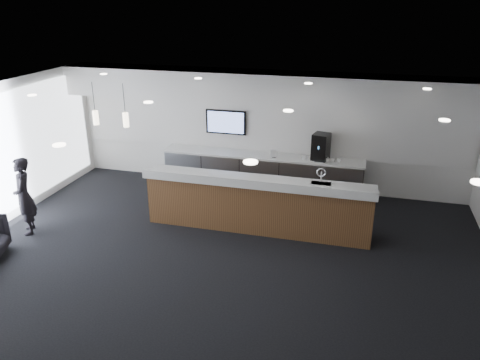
# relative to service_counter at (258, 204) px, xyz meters

# --- Properties ---
(ground) EXTENTS (10.00, 10.00, 0.00)m
(ground) POSITION_rel_service_counter_xyz_m (-0.38, -1.53, -0.58)
(ground) COLOR black
(ground) RESTS_ON ground
(ceiling) EXTENTS (10.00, 8.00, 0.02)m
(ceiling) POSITION_rel_service_counter_xyz_m (-0.38, -1.53, 2.42)
(ceiling) COLOR black
(ceiling) RESTS_ON back_wall
(back_wall) EXTENTS (10.00, 0.02, 3.00)m
(back_wall) POSITION_rel_service_counter_xyz_m (-0.38, 2.47, 0.92)
(back_wall) COLOR silver
(back_wall) RESTS_ON ground
(soffit_bulkhead) EXTENTS (10.00, 0.90, 0.70)m
(soffit_bulkhead) POSITION_rel_service_counter_xyz_m (-0.38, 2.02, 2.07)
(soffit_bulkhead) COLOR silver
(soffit_bulkhead) RESTS_ON back_wall
(alcove_panel) EXTENTS (9.80, 0.06, 1.40)m
(alcove_panel) POSITION_rel_service_counter_xyz_m (-0.38, 2.44, 1.02)
(alcove_panel) COLOR silver
(alcove_panel) RESTS_ON back_wall
(back_credenza) EXTENTS (5.06, 0.66, 0.95)m
(back_credenza) POSITION_rel_service_counter_xyz_m (-0.38, 2.11, -0.10)
(back_credenza) COLOR gray
(back_credenza) RESTS_ON ground
(wall_tv) EXTENTS (1.05, 0.08, 0.62)m
(wall_tv) POSITION_rel_service_counter_xyz_m (-1.38, 2.37, 1.07)
(wall_tv) COLOR black
(wall_tv) RESTS_ON back_wall
(pendant_left) EXTENTS (0.12, 0.12, 0.30)m
(pendant_left) POSITION_rel_service_counter_xyz_m (-2.78, -0.73, 1.67)
(pendant_left) COLOR #FFEDC6
(pendant_left) RESTS_ON ceiling
(pendant_right) EXTENTS (0.12, 0.12, 0.30)m
(pendant_right) POSITION_rel_service_counter_xyz_m (-3.48, -0.73, 1.67)
(pendant_right) COLOR #FFEDC6
(pendant_right) RESTS_ON ceiling
(ceiling_can_lights) EXTENTS (7.00, 5.00, 0.02)m
(ceiling_can_lights) POSITION_rel_service_counter_xyz_m (-0.38, -1.53, 2.39)
(ceiling_can_lights) COLOR white
(ceiling_can_lights) RESTS_ON ceiling
(service_counter) EXTENTS (4.78, 0.80, 1.49)m
(service_counter) POSITION_rel_service_counter_xyz_m (0.00, 0.00, 0.00)
(service_counter) COLOR #52311B
(service_counter) RESTS_ON ground
(coffee_machine) EXTENTS (0.45, 0.53, 0.64)m
(coffee_machine) POSITION_rel_service_counter_xyz_m (1.06, 2.13, 0.69)
(coffee_machine) COLOR black
(coffee_machine) RESTS_ON back_credenza
(info_sign_left) EXTENTS (0.14, 0.07, 0.20)m
(info_sign_left) POSITION_rel_service_counter_xyz_m (-0.06, 1.98, 0.47)
(info_sign_left) COLOR white
(info_sign_left) RESTS_ON back_credenza
(info_sign_right) EXTENTS (0.17, 0.04, 0.22)m
(info_sign_right) POSITION_rel_service_counter_xyz_m (0.93, 2.02, 0.48)
(info_sign_right) COLOR white
(info_sign_right) RESTS_ON back_credenza
(lounge_guest) EXTENTS (0.67, 0.72, 1.64)m
(lounge_guest) POSITION_rel_service_counter_xyz_m (-4.60, -1.39, 0.24)
(lounge_guest) COLOR black
(lounge_guest) RESTS_ON ground
(cup_0) EXTENTS (0.10, 0.10, 0.10)m
(cup_0) POSITION_rel_service_counter_xyz_m (1.52, 2.01, 0.42)
(cup_0) COLOR white
(cup_0) RESTS_ON back_credenza
(cup_1) EXTENTS (0.14, 0.14, 0.10)m
(cup_1) POSITION_rel_service_counter_xyz_m (1.38, 2.01, 0.42)
(cup_1) COLOR white
(cup_1) RESTS_ON back_credenza
(cup_2) EXTENTS (0.13, 0.13, 0.10)m
(cup_2) POSITION_rel_service_counter_xyz_m (1.24, 2.01, 0.42)
(cup_2) COLOR white
(cup_2) RESTS_ON back_credenza
(cup_3) EXTENTS (0.13, 0.13, 0.10)m
(cup_3) POSITION_rel_service_counter_xyz_m (1.10, 2.01, 0.42)
(cup_3) COLOR white
(cup_3) RESTS_ON back_credenza
(cup_4) EXTENTS (0.14, 0.14, 0.10)m
(cup_4) POSITION_rel_service_counter_xyz_m (0.96, 2.01, 0.42)
(cup_4) COLOR white
(cup_4) RESTS_ON back_credenza
(cup_5) EXTENTS (0.11, 0.11, 0.10)m
(cup_5) POSITION_rel_service_counter_xyz_m (0.82, 2.01, 0.42)
(cup_5) COLOR white
(cup_5) RESTS_ON back_credenza
(cup_6) EXTENTS (0.14, 0.14, 0.10)m
(cup_6) POSITION_rel_service_counter_xyz_m (0.68, 2.01, 0.42)
(cup_6) COLOR white
(cup_6) RESTS_ON back_credenza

